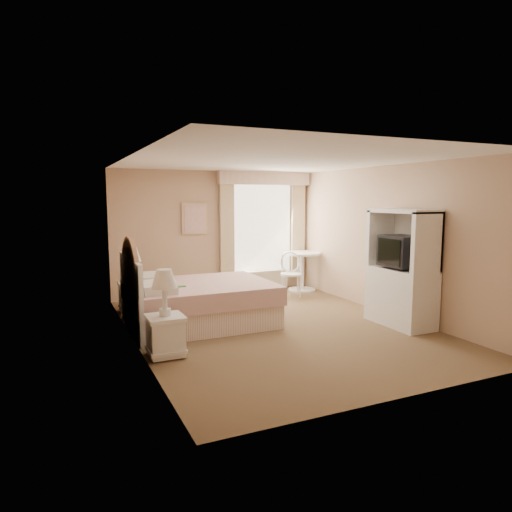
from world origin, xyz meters
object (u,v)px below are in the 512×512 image
bed (193,302)px  armoire (402,278)px  nightstand_far (132,288)px  round_table (302,265)px  cafe_chair (291,270)px  nightstand_near (165,324)px

bed → armoire: bearing=-24.4°
nightstand_far → round_table: nightstand_far is taller
round_table → armoire: armoire is taller
round_table → cafe_chair: cafe_chair is taller
nightstand_far → round_table: (3.59, 0.41, 0.13)m
bed → armoire: (2.93, -1.33, 0.38)m
bed → cafe_chair: bed is taller
bed → nightstand_near: bearing=-120.1°
armoire → nightstand_near: bearing=178.7°
nightstand_near → cafe_chair: size_ratio=1.23×
nightstand_near → round_table: nightstand_near is taller
bed → nightstand_far: bed is taller
nightstand_near → armoire: size_ratio=0.60×
cafe_chair → nightstand_far: bearing=-156.9°
bed → cafe_chair: bearing=27.7°
round_table → armoire: 2.94m
nightstand_far → armoire: bearing=-34.6°
bed → nightstand_far: 1.40m
cafe_chair → round_table: bearing=58.4°
round_table → cafe_chair: (-0.45, -0.34, -0.04)m
nightstand_near → round_table: bearing=38.4°
nightstand_near → round_table: size_ratio=1.32×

